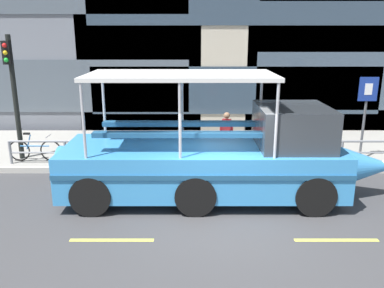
{
  "coord_description": "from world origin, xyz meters",
  "views": [
    {
      "loc": [
        -0.69,
        -8.81,
        4.27
      ],
      "look_at": [
        -0.68,
        1.8,
        1.3
      ],
      "focal_mm": 37.26,
      "sensor_mm": 36.0,
      "label": 1
    }
  ],
  "objects_px": {
    "parking_sign": "(366,105)",
    "pedestrian_mid_left": "(226,130)",
    "pedestrian_near_bow": "(319,126)",
    "leaned_bicycle": "(35,150)",
    "duck_tour_boat": "(221,159)",
    "traffic_light_pole": "(13,86)"
  },
  "relations": [
    {
      "from": "parking_sign",
      "to": "pedestrian_near_bow",
      "type": "distance_m",
      "value": 1.68
    },
    {
      "from": "traffic_light_pole",
      "to": "parking_sign",
      "type": "bearing_deg",
      "value": -0.76
    },
    {
      "from": "pedestrian_near_bow",
      "to": "leaned_bicycle",
      "type": "bearing_deg",
      "value": -174.49
    },
    {
      "from": "parking_sign",
      "to": "duck_tour_boat",
      "type": "height_order",
      "value": "duck_tour_boat"
    },
    {
      "from": "leaned_bicycle",
      "to": "duck_tour_boat",
      "type": "distance_m",
      "value": 6.48
    },
    {
      "from": "traffic_light_pole",
      "to": "leaned_bicycle",
      "type": "height_order",
      "value": "traffic_light_pole"
    },
    {
      "from": "parking_sign",
      "to": "pedestrian_mid_left",
      "type": "height_order",
      "value": "parking_sign"
    },
    {
      "from": "leaned_bicycle",
      "to": "pedestrian_near_bow",
      "type": "height_order",
      "value": "pedestrian_near_bow"
    },
    {
      "from": "leaned_bicycle",
      "to": "pedestrian_mid_left",
      "type": "height_order",
      "value": "pedestrian_mid_left"
    },
    {
      "from": "leaned_bicycle",
      "to": "duck_tour_boat",
      "type": "bearing_deg",
      "value": -23.19
    },
    {
      "from": "duck_tour_boat",
      "to": "pedestrian_mid_left",
      "type": "distance_m",
      "value": 2.96
    },
    {
      "from": "traffic_light_pole",
      "to": "parking_sign",
      "type": "height_order",
      "value": "traffic_light_pole"
    },
    {
      "from": "pedestrian_near_bow",
      "to": "pedestrian_mid_left",
      "type": "height_order",
      "value": "pedestrian_near_bow"
    },
    {
      "from": "parking_sign",
      "to": "duck_tour_boat",
      "type": "xyz_separation_m",
      "value": [
        -4.83,
        -2.65,
        -0.97
      ]
    },
    {
      "from": "traffic_light_pole",
      "to": "parking_sign",
      "type": "distance_m",
      "value": 11.37
    },
    {
      "from": "traffic_light_pole",
      "to": "parking_sign",
      "type": "relative_size",
      "value": 1.47
    },
    {
      "from": "traffic_light_pole",
      "to": "pedestrian_mid_left",
      "type": "bearing_deg",
      "value": 1.11
    },
    {
      "from": "leaned_bicycle",
      "to": "pedestrian_near_bow",
      "type": "xyz_separation_m",
      "value": [
        9.6,
        0.93,
        0.6
      ]
    },
    {
      "from": "pedestrian_mid_left",
      "to": "pedestrian_near_bow",
      "type": "bearing_deg",
      "value": 9.33
    },
    {
      "from": "traffic_light_pole",
      "to": "leaned_bicycle",
      "type": "relative_size",
      "value": 2.32
    },
    {
      "from": "parking_sign",
      "to": "duck_tour_boat",
      "type": "distance_m",
      "value": 5.59
    },
    {
      "from": "parking_sign",
      "to": "pedestrian_mid_left",
      "type": "relative_size",
      "value": 1.76
    }
  ]
}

